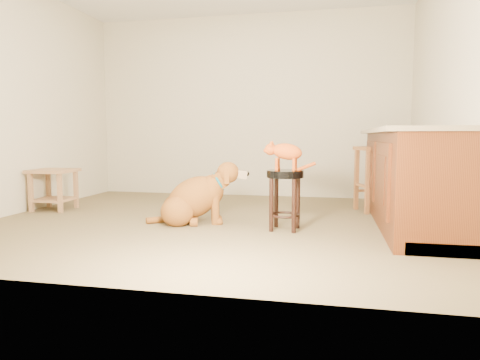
% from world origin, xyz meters
% --- Properties ---
extents(floor, '(4.50, 4.00, 0.01)m').
position_xyz_m(floor, '(0.00, 0.00, 0.00)').
color(floor, brown).
rests_on(floor, ground).
extents(room_shell, '(4.54, 4.04, 2.62)m').
position_xyz_m(room_shell, '(0.00, 0.00, 1.68)').
color(room_shell, beige).
rests_on(room_shell, ground).
extents(cabinet_run, '(0.70, 2.56, 0.94)m').
position_xyz_m(cabinet_run, '(1.94, 0.30, 0.44)').
color(cabinet_run, '#51250E').
rests_on(cabinet_run, ground).
extents(padded_stool, '(0.34, 0.34, 0.56)m').
position_xyz_m(padded_stool, '(0.79, -0.26, 0.39)').
color(padded_stool, black).
rests_on(padded_stool, ground).
extents(wood_stool, '(0.51, 0.51, 0.75)m').
position_xyz_m(wood_stool, '(1.70, 0.95, 0.39)').
color(wood_stool, brown).
rests_on(wood_stool, ground).
extents(side_table, '(0.50, 0.50, 0.48)m').
position_xyz_m(side_table, '(-2.00, 0.28, 0.32)').
color(side_table, '#9C7148').
rests_on(side_table, ground).
extents(golden_retriever, '(1.00, 0.60, 0.66)m').
position_xyz_m(golden_retriever, '(-0.12, -0.14, 0.24)').
color(golden_retriever, brown).
rests_on(golden_retriever, ground).
extents(tabby_kitten, '(0.49, 0.17, 0.30)m').
position_xyz_m(tabby_kitten, '(0.77, -0.26, 0.72)').
color(tabby_kitten, '#A64110').
rests_on(tabby_kitten, padded_stool).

